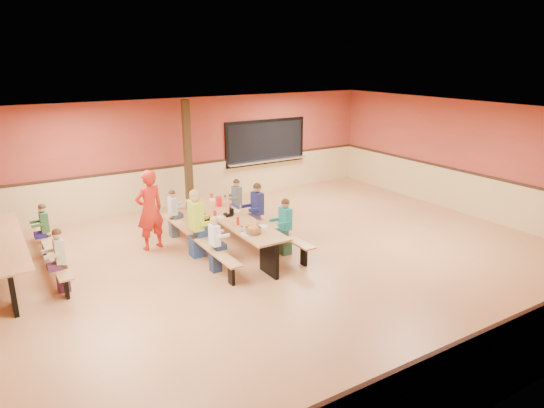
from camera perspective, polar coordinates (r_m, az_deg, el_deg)
ground at (r=10.12m, az=1.18°, el=-6.78°), size 12.00×12.00×0.00m
room_envelope at (r=9.86m, az=1.20°, el=-3.11°), size 12.04×10.04×3.02m
kitchen_pass_through at (r=15.07m, az=-0.74°, el=7.09°), size 2.78×0.28×1.38m
structural_post at (r=13.35m, az=-9.88°, el=5.59°), size 0.18×0.18×3.00m
cafeteria_table_main at (r=10.62m, az=-4.71°, el=-2.62°), size 1.91×3.70×0.74m
cafeteria_table_second at (r=10.60m, az=-29.02°, el=-4.83°), size 1.91×3.70×0.74m
seated_child_white_left at (r=9.54m, az=-6.74°, el=-4.76°), size 0.33×0.27×1.13m
seated_adult_yellow at (r=10.26m, az=-8.92°, el=-2.33°), size 0.48×0.39×1.44m
seated_child_grey_left at (r=11.52m, az=-11.56°, el=-1.15°), size 0.33×0.27×1.12m
seated_child_teal_right at (r=10.28m, az=1.57°, el=-2.74°), size 0.37×0.31×1.22m
seated_child_navy_right at (r=11.22m, az=-1.73°, el=-0.84°), size 0.41×0.33×1.29m
seated_child_char_right at (r=12.09m, az=-4.15°, el=0.16°), size 0.35×0.29×1.17m
seated_child_green_sec at (r=11.23m, az=-25.11°, el=-2.87°), size 0.34×0.28×1.15m
seated_child_tan_sec at (r=9.48m, az=-23.62°, el=-6.14°), size 0.35×0.29×1.17m
standing_woman at (r=10.82m, az=-14.20°, el=-0.69°), size 0.73×0.56×1.78m
punch_pitcher at (r=11.31m, az=-6.29°, el=0.29°), size 0.16×0.16×0.22m
chip_bowl at (r=9.53m, az=-2.22°, el=-3.04°), size 0.32×0.32×0.15m
napkin_dispenser at (r=10.72m, az=-4.91°, el=-0.86°), size 0.10×0.14×0.13m
condiment_mustard at (r=10.06m, az=-4.16°, el=-1.93°), size 0.06×0.06×0.17m
condiment_ketchup at (r=10.01m, az=-4.05°, el=-2.02°), size 0.06×0.06×0.17m
table_paddle at (r=10.57m, az=-5.20°, el=-0.72°), size 0.16×0.16×0.56m
place_settings at (r=10.53m, az=-4.74°, el=-1.24°), size 0.65×3.30×0.11m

